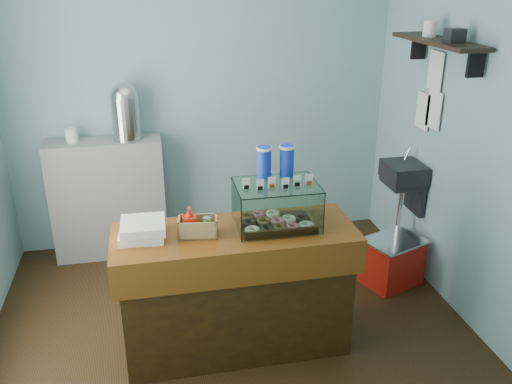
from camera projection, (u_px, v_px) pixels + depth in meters
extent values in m
plane|color=black|center=(231.00, 323.00, 4.11)|extent=(3.50, 3.50, 0.00)
cube|color=#86BCC3|center=(202.00, 97.00, 4.93)|extent=(3.50, 0.04, 2.80)
cube|color=#86BCC3|center=(285.00, 257.00, 2.22)|extent=(3.50, 0.04, 2.80)
cube|color=#86BCC3|center=(467.00, 131.00, 3.90)|extent=(0.04, 3.00, 2.80)
cube|color=black|center=(404.00, 172.00, 4.56)|extent=(0.30, 0.35, 0.15)
cube|color=black|center=(415.00, 193.00, 4.66)|extent=(0.04, 0.30, 0.35)
cylinder|color=silver|center=(407.00, 154.00, 4.62)|extent=(0.02, 0.02, 0.12)
cylinder|color=silver|center=(399.00, 210.00, 4.69)|extent=(0.04, 0.04, 0.45)
cube|color=black|center=(438.00, 41.00, 3.92)|extent=(0.25, 1.00, 0.03)
cube|color=black|center=(476.00, 64.00, 3.60)|extent=(0.12, 0.03, 0.18)
cube|color=black|center=(419.00, 48.00, 4.33)|extent=(0.12, 0.03, 0.18)
cube|color=white|center=(434.00, 110.00, 4.29)|extent=(0.01, 0.21, 0.30)
cube|color=white|center=(423.00, 111.00, 4.46)|extent=(0.01, 0.21, 0.30)
cube|color=white|center=(435.00, 71.00, 4.22)|extent=(0.01, 0.21, 0.30)
cube|color=#3B250B|center=(236.00, 293.00, 3.72)|extent=(1.50, 0.56, 0.84)
cube|color=#502D0A|center=(235.00, 235.00, 3.55)|extent=(1.60, 0.60, 0.06)
cube|color=#502D0A|center=(243.00, 273.00, 3.34)|extent=(1.60, 0.04, 0.18)
cube|color=gray|center=(109.00, 198.00, 4.92)|extent=(1.00, 0.32, 1.10)
cube|color=#341B0F|center=(276.00, 224.00, 3.61)|extent=(0.48, 0.34, 0.02)
torus|color=white|center=(253.00, 230.00, 3.47)|extent=(0.10, 0.10, 0.03)
torus|color=black|center=(266.00, 229.00, 3.48)|extent=(0.10, 0.10, 0.03)
torus|color=brown|center=(280.00, 228.00, 3.50)|extent=(0.10, 0.10, 0.03)
torus|color=#D26374|center=(293.00, 227.00, 3.52)|extent=(0.10, 0.10, 0.03)
torus|color=white|center=(307.00, 225.00, 3.53)|extent=(0.10, 0.10, 0.03)
torus|color=black|center=(250.00, 223.00, 3.57)|extent=(0.10, 0.10, 0.03)
torus|color=brown|center=(263.00, 222.00, 3.58)|extent=(0.10, 0.10, 0.03)
torus|color=#D26374|center=(276.00, 221.00, 3.60)|extent=(0.10, 0.10, 0.03)
torus|color=white|center=(289.00, 219.00, 3.62)|extent=(0.10, 0.10, 0.03)
torus|color=black|center=(302.00, 218.00, 3.63)|extent=(0.10, 0.10, 0.03)
torus|color=brown|center=(247.00, 216.00, 3.67)|extent=(0.10, 0.10, 0.03)
torus|color=#D26374|center=(260.00, 215.00, 3.68)|extent=(0.10, 0.10, 0.03)
torus|color=white|center=(272.00, 214.00, 3.70)|extent=(0.10, 0.10, 0.03)
cube|color=white|center=(283.00, 218.00, 3.38)|extent=(0.53, 0.01, 0.29)
cube|color=white|center=(270.00, 195.00, 3.73)|extent=(0.53, 0.01, 0.29)
cube|color=white|center=(237.00, 209.00, 3.51)|extent=(0.01, 0.39, 0.29)
cube|color=white|center=(315.00, 203.00, 3.61)|extent=(0.01, 0.39, 0.29)
cube|color=white|center=(277.00, 185.00, 3.50)|extent=(0.55, 0.40, 0.01)
cube|color=white|center=(247.00, 185.00, 3.41)|extent=(0.05, 0.00, 0.07)
cube|color=black|center=(247.00, 188.00, 3.41)|extent=(0.03, 0.02, 0.02)
cube|color=white|center=(260.00, 184.00, 3.42)|extent=(0.05, 0.00, 0.07)
cube|color=black|center=(260.00, 187.00, 3.43)|extent=(0.03, 0.02, 0.02)
cube|color=white|center=(272.00, 183.00, 3.43)|extent=(0.05, 0.00, 0.07)
cube|color=red|center=(272.00, 186.00, 3.44)|extent=(0.03, 0.02, 0.02)
cube|color=white|center=(285.00, 182.00, 3.45)|extent=(0.05, 0.00, 0.07)
cube|color=black|center=(285.00, 185.00, 3.46)|extent=(0.03, 0.02, 0.02)
cube|color=white|center=(297.00, 181.00, 3.46)|extent=(0.05, 0.00, 0.07)
cube|color=black|center=(297.00, 184.00, 3.47)|extent=(0.03, 0.02, 0.02)
cube|color=white|center=(310.00, 180.00, 3.48)|extent=(0.05, 0.00, 0.07)
cube|color=red|center=(310.00, 183.00, 3.49)|extent=(0.03, 0.02, 0.02)
cylinder|color=#1837CD|center=(264.00, 163.00, 3.56)|extent=(0.09, 0.09, 0.22)
cylinder|color=white|center=(264.00, 148.00, 3.52)|extent=(0.10, 0.10, 0.02)
cylinder|color=#1837CD|center=(287.00, 161.00, 3.59)|extent=(0.09, 0.09, 0.22)
cylinder|color=white|center=(287.00, 147.00, 3.55)|extent=(0.10, 0.10, 0.02)
cube|color=tan|center=(198.00, 234.00, 3.48)|extent=(0.27, 0.18, 0.01)
cube|color=tan|center=(197.00, 232.00, 3.40)|extent=(0.25, 0.05, 0.12)
cube|color=tan|center=(198.00, 222.00, 3.53)|extent=(0.25, 0.05, 0.12)
cube|color=tan|center=(179.00, 227.00, 3.46)|extent=(0.03, 0.15, 0.12)
cube|color=tan|center=(216.00, 226.00, 3.47)|extent=(0.03, 0.15, 0.12)
imported|color=red|center=(190.00, 220.00, 3.44)|extent=(0.10, 0.10, 0.19)
cylinder|color=#397D22|center=(207.00, 226.00, 3.47)|extent=(0.06, 0.06, 0.10)
cylinder|color=silver|center=(207.00, 218.00, 3.44)|extent=(0.05, 0.05, 0.01)
cube|color=white|center=(142.00, 233.00, 3.45)|extent=(0.30, 0.30, 0.06)
cube|color=white|center=(143.00, 226.00, 3.42)|extent=(0.28, 0.28, 0.06)
cylinder|color=silver|center=(128.00, 139.00, 4.74)|extent=(0.27, 0.27, 0.01)
cylinder|color=silver|center=(126.00, 118.00, 4.67)|extent=(0.24, 0.24, 0.37)
sphere|color=silver|center=(124.00, 97.00, 4.60)|extent=(0.24, 0.24, 0.24)
cube|color=red|center=(392.00, 262.00, 4.56)|extent=(0.54, 0.47, 0.39)
cube|color=silver|center=(395.00, 241.00, 4.48)|extent=(0.56, 0.50, 0.02)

